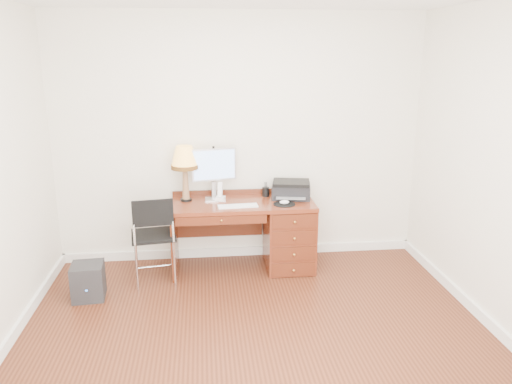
{
  "coord_description": "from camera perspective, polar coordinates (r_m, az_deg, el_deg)",
  "views": [
    {
      "loc": [
        -0.4,
        -3.63,
        2.28
      ],
      "look_at": [
        0.12,
        1.2,
        0.91
      ],
      "focal_mm": 35.0,
      "sensor_mm": 36.0,
      "label": 1
    }
  ],
  "objects": [
    {
      "name": "mouse_pad",
      "position": [
        5.18,
        3.26,
        -1.29
      ],
      "size": [
        0.23,
        0.23,
        0.05
      ],
      "color": "black",
      "rests_on": "desk"
    },
    {
      "name": "ground",
      "position": [
        4.3,
        0.12,
        -16.24
      ],
      "size": [
        4.0,
        4.0,
        0.0
      ],
      "primitive_type": "plane",
      "color": "#3F1B0E",
      "rests_on": "ground"
    },
    {
      "name": "desk",
      "position": [
        5.41,
        1.9,
        -4.42
      ],
      "size": [
        1.5,
        0.67,
        0.75
      ],
      "color": "maroon",
      "rests_on": "ground"
    },
    {
      "name": "room_shell",
      "position": [
        4.82,
        -0.71,
        -11.78
      ],
      "size": [
        4.0,
        4.0,
        4.0
      ],
      "color": "white",
      "rests_on": "ground"
    },
    {
      "name": "keyboard",
      "position": [
        5.1,
        -2.09,
        -1.61
      ],
      "size": [
        0.41,
        0.14,
        0.02
      ],
      "primitive_type": "cube",
      "rotation": [
        0.0,
        0.0,
        0.06
      ],
      "color": "white",
      "rests_on": "desk"
    },
    {
      "name": "pen_cup",
      "position": [
        5.46,
        1.11,
        0.02
      ],
      "size": [
        0.08,
        0.08,
        0.1
      ],
      "primitive_type": "cylinder",
      "color": "black",
      "rests_on": "desk"
    },
    {
      "name": "monitor",
      "position": [
        5.29,
        -4.76,
        2.81
      ],
      "size": [
        0.48,
        0.2,
        0.55
      ],
      "rotation": [
        0.0,
        0.0,
        0.23
      ],
      "color": "silver",
      "rests_on": "desk"
    },
    {
      "name": "chair",
      "position": [
        5.08,
        -11.75,
        -4.41
      ],
      "size": [
        0.49,
        0.49,
        0.92
      ],
      "rotation": [
        0.0,
        0.0,
        0.14
      ],
      "color": "black",
      "rests_on": "ground"
    },
    {
      "name": "printer",
      "position": [
        5.42,
        4.03,
        0.29
      ],
      "size": [
        0.46,
        0.39,
        0.18
      ],
      "rotation": [
        0.0,
        0.0,
        -0.19
      ],
      "color": "black",
      "rests_on": "desk"
    },
    {
      "name": "leg_lamp",
      "position": [
        5.25,
        -8.16,
        3.55
      ],
      "size": [
        0.29,
        0.29,
        0.59
      ],
      "color": "black",
      "rests_on": "desk"
    },
    {
      "name": "equipment_box",
      "position": [
        5.08,
        -18.62,
        -9.64
      ],
      "size": [
        0.32,
        0.32,
        0.34
      ],
      "primitive_type": "cube",
      "rotation": [
        0.0,
        0.0,
        0.08
      ],
      "color": "black",
      "rests_on": "ground"
    },
    {
      "name": "phone",
      "position": [
        5.31,
        -4.11,
        -0.36
      ],
      "size": [
        0.12,
        0.12,
        0.2
      ],
      "rotation": [
        0.0,
        0.0,
        -0.3
      ],
      "color": "white",
      "rests_on": "desk"
    }
  ]
}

